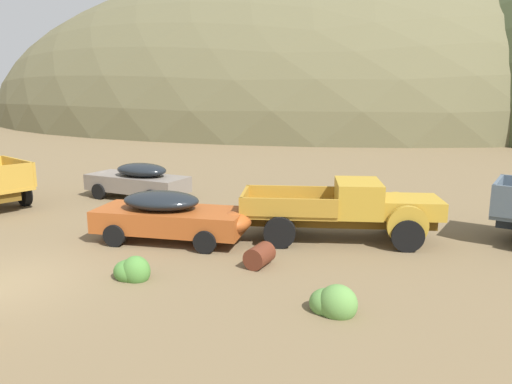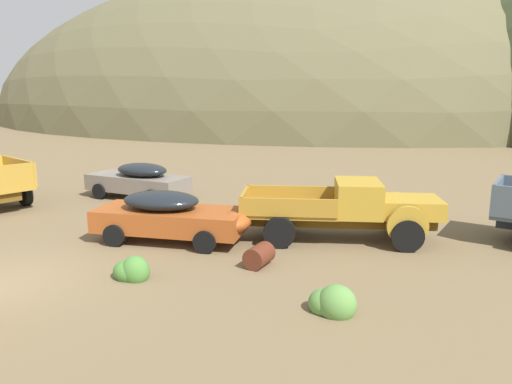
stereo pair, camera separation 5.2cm
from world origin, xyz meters
TOP-DOWN VIEW (x-y plane):
  - hill_far_right at (-16.08, 68.17)m, footprint 96.66×77.80m
  - car_primer_gray at (-2.89, 9.42)m, footprint 4.90×2.10m
  - car_oxide_orange at (2.09, 4.83)m, footprint 5.14×2.65m
  - truck_mustard at (7.21, 7.19)m, footprint 6.40×3.78m
  - oil_drum_spare at (5.40, 3.81)m, footprint 0.64×0.86m
  - bush_front_left at (2.78, 1.73)m, footprint 0.99×0.73m
  - bush_near_barrel at (4.57, 9.94)m, footprint 0.90×0.85m
  - bush_between_trucks at (7.93, 1.87)m, footprint 1.06×0.77m

SIDE VIEW (x-z plane):
  - hill_far_right at x=-16.08m, z-range -21.73..21.73m
  - bush_front_left at x=2.78m, z-range -0.20..0.58m
  - bush_between_trucks at x=7.93m, z-range -0.21..0.62m
  - bush_near_barrel at x=4.57m, z-range -0.19..0.62m
  - oil_drum_spare at x=5.40m, z-range 0.00..0.59m
  - car_primer_gray at x=-2.89m, z-range 0.03..1.60m
  - car_oxide_orange at x=2.09m, z-range 0.03..1.60m
  - truck_mustard at x=7.21m, z-range 0.04..1.93m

